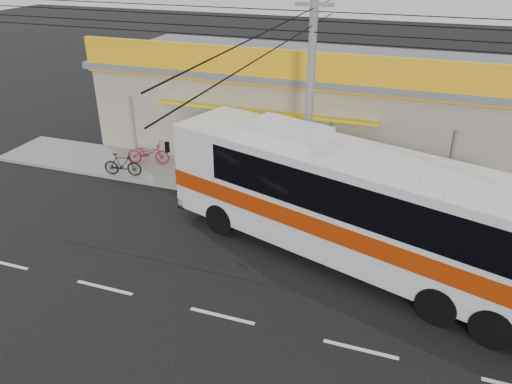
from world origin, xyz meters
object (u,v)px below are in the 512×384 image
motorbike_red (148,153)px  utility_pole (313,25)px  coach_bus (366,204)px  motorbike_dark (123,165)px

motorbike_red → utility_pole: size_ratio=0.06×
coach_bus → motorbike_red: 11.97m
motorbike_red → utility_pole: (8.16, -1.83, 6.51)m
motorbike_dark → utility_pole: utility_pole is taller
coach_bus → motorbike_dark: bearing=-178.1°
motorbike_dark → coach_bus: bearing=-116.9°
coach_bus → utility_pole: bearing=150.1°
coach_bus → utility_pole: (-2.69, 2.97, 4.91)m
coach_bus → motorbike_red: size_ratio=6.89×
motorbike_red → motorbike_dark: size_ratio=1.16×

